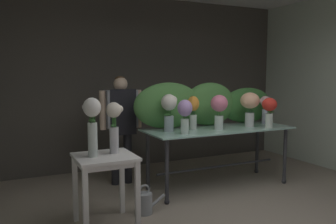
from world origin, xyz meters
The scene contains 17 objects.
ground_plane centered at (0.00, 1.61, 0.00)m, with size 7.24×7.24×0.00m, color gray.
wall_back centered at (0.00, 3.23, 1.45)m, with size 5.57×0.12×2.89m, color #4C4742.
wall_right centered at (2.78, 1.61, 1.45)m, with size 0.12×3.35×2.89m, color silver.
display_table_glass centered at (0.50, 1.57, 0.71)m, with size 2.10×0.81×0.85m.
side_table_white centered at (-1.30, 0.99, 0.64)m, with size 0.61×0.59×0.76m.
florist centered at (-0.69, 2.29, 0.97)m, with size 0.63×0.24×1.57m.
foliage_backdrop centered at (0.44, 1.86, 1.15)m, with size 2.34×0.28×0.64m.
vase_rosy_carnations centered at (0.43, 1.46, 1.14)m, with size 0.23×0.23×0.47m.
vase_sunset_freesia centered at (0.13, 1.64, 1.11)m, with size 0.16×0.16×0.46m.
vase_scarlet_hydrangea centered at (1.13, 1.26, 1.11)m, with size 0.21×0.21×0.43m.
vase_ivory_lilies centered at (-0.25, 1.61, 1.14)m, with size 0.22×0.21×0.50m.
vase_peach_dahlias centered at (0.98, 1.50, 1.16)m, with size 0.28×0.28×0.49m.
vase_blush_tulips centered at (1.38, 1.63, 1.09)m, with size 0.18×0.16×0.43m.
vase_lilac_snapdragons centered at (-0.16, 1.34, 1.11)m, with size 0.20×0.19×0.44m.
vase_white_roses_tall centered at (-1.42, 0.99, 1.12)m, with size 0.19×0.18×0.61m.
vase_cream_lisianthus_tall centered at (-1.17, 1.05, 1.08)m, with size 0.18×0.16×0.55m.
watering_can centered at (-0.81, 1.10, 0.13)m, with size 0.35×0.18×0.34m.
Camera 1 is at (-2.25, -2.53, 1.60)m, focal length 37.66 mm.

